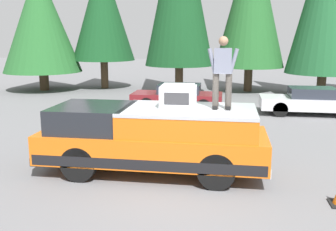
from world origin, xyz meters
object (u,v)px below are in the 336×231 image
Objects in this scene: person_on_truck_bed at (223,71)px; parked_car_silver at (310,101)px; pickup_truck at (153,138)px; parked_car_maroon at (178,97)px; compressor_unit at (178,96)px.

person_on_truck_bed is 0.41× the size of parked_car_silver.
parked_car_silver is (8.09, -5.26, -0.29)m from pickup_truck.
parked_car_maroon is (0.35, 5.76, 0.00)m from parked_car_silver.
pickup_truck is 1.35× the size of parked_car_silver.
person_on_truck_bed reaches higher than pickup_truck.
person_on_truck_bed is at bearing -165.65° from parked_car_maroon.
person_on_truck_bed reaches higher than parked_car_silver.
pickup_truck reaches higher than parked_car_maroon.
compressor_unit reaches higher than pickup_truck.
compressor_unit reaches higher than parked_car_silver.
compressor_unit is 0.50× the size of person_on_truck_bed.
compressor_unit is 0.20× the size of parked_car_maroon.
parked_car_silver is at bearing -93.47° from parked_car_maroon.
parked_car_silver is at bearing -33.03° from pickup_truck.
person_on_truck_bed reaches higher than compressor_unit.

